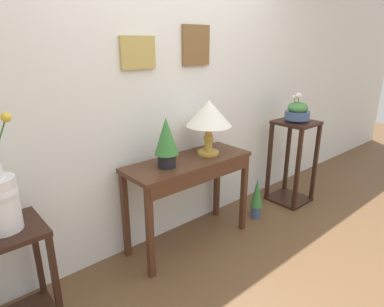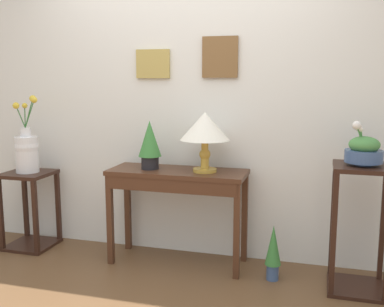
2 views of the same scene
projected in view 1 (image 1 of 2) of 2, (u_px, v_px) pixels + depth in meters
name	position (u px, v px, depth m)	size (l,w,h in m)	color
back_wall_with_art	(166.00, 76.00, 2.65)	(9.00, 0.13, 2.80)	silver
console_table	(190.00, 174.00, 2.66)	(1.08, 0.41, 0.76)	#472819
table_lamp	(209.00, 115.00, 2.67)	(0.38, 0.38, 0.46)	gold
potted_plant_on_console	(166.00, 140.00, 2.42)	(0.18, 0.18, 0.38)	black
pedestal_stand_left	(16.00, 279.00, 1.93)	(0.39, 0.39, 0.67)	black
pedestal_stand_right	(292.00, 162.00, 3.49)	(0.39, 0.39, 0.89)	black
planter_bowl_wide_right	(297.00, 111.00, 3.32)	(0.25, 0.25, 0.30)	#3D5684
potted_plant_floor	(257.00, 196.00, 3.20)	(0.12, 0.12, 0.42)	#3D5684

